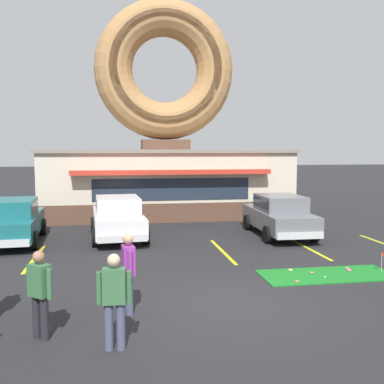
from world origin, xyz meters
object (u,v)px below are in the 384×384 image
Objects in this scene: pedestrian_blue_sweater_man at (40,291)px; pedestrian_leather_jacket_man at (128,269)px; golf_ball at (325,277)px; trash_bin at (21,215)px; pedestrian_crossing_woman at (114,297)px; car_teal at (13,219)px; putting_flag_pin at (383,258)px; car_white at (118,216)px; car_grey at (279,214)px.

pedestrian_leather_jacket_man reaches higher than pedestrian_blue_sweater_man.
trash_bin reaches higher than golf_ball.
trash_bin is (-2.81, 12.21, -0.39)m from pedestrian_blue_sweater_man.
golf_ball is at bearing 21.66° from pedestrian_blue_sweater_man.
trash_bin is at bearing 102.95° from pedestrian_blue_sweater_man.
pedestrian_crossing_woman is (-0.27, -1.70, -0.01)m from pedestrian_leather_jacket_man.
car_teal is at bearing 111.47° from pedestrian_crossing_woman.
pedestrian_crossing_woman is (-7.19, -3.54, 0.48)m from putting_flag_pin.
car_white and car_teal have the same top height.
car_grey reaches higher than trash_bin.
car_white is 5.32m from trash_bin.
golf_ball is 8.28m from car_white.
car_white is 2.90× the size of pedestrian_blue_sweater_man.
pedestrian_blue_sweater_man is (2.37, -8.72, 0.02)m from car_teal.
pedestrian_blue_sweater_man reaches higher than trash_bin.
car_teal reaches higher than putting_flag_pin.
car_white is (-5.36, 6.27, 0.82)m from golf_ball.
trash_bin is at bearing 111.48° from pedestrian_leather_jacket_man.
car_grey is (-0.91, 5.59, 0.43)m from putting_flag_pin.
putting_flag_pin is 0.56× the size of trash_bin.
pedestrian_leather_jacket_man is at bearing 80.85° from pedestrian_crossing_woman.
golf_ball is at bearing 17.59° from pedestrian_leather_jacket_man.
car_grey is 11.08m from pedestrian_crossing_woman.
golf_ball is 0.03× the size of pedestrian_leather_jacket_man.
pedestrian_blue_sweater_man is at bearing 153.49° from pedestrian_crossing_woman.
car_white is 2.81× the size of pedestrian_crossing_woman.
car_white is 9.04m from pedestrian_blue_sweater_man.
car_teal is (-3.74, -0.22, 0.00)m from car_white.
car_grey is at bearing 55.46° from pedestrian_crossing_woman.
golf_ball is at bearing -98.56° from car_grey.
car_white is 9.59m from pedestrian_crossing_woman.
pedestrian_leather_jacket_man is at bearing -68.52° from trash_bin.
car_teal is 2.89× the size of pedestrian_blue_sweater_man.
pedestrian_leather_jacket_man reaches higher than pedestrian_crossing_woman.
putting_flag_pin is at bearing -80.79° from car_grey.
putting_flag_pin is 9.37m from car_white.
car_grey is at bearing -1.41° from car_teal.
pedestrian_blue_sweater_man is (-7.60, -8.47, 0.02)m from car_grey.
pedestrian_crossing_woman reaches higher than car_teal.
putting_flag_pin reaches higher than golf_ball.
pedestrian_blue_sweater_man is 12.54m from trash_bin.
pedestrian_blue_sweater_man is at bearing -146.73° from pedestrian_leather_jacket_man.
pedestrian_crossing_woman is at bearing -148.42° from golf_ball.
car_grey and car_teal have the same top height.
car_teal is (-10.88, 5.83, 0.43)m from putting_flag_pin.
car_white is 7.90m from pedestrian_leather_jacket_man.
golf_ball is 10.96m from car_teal.
pedestrian_blue_sweater_man is 1.90m from pedestrian_leather_jacket_man.
car_white reaches higher than putting_flag_pin.
golf_ball is at bearing -45.04° from trash_bin.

